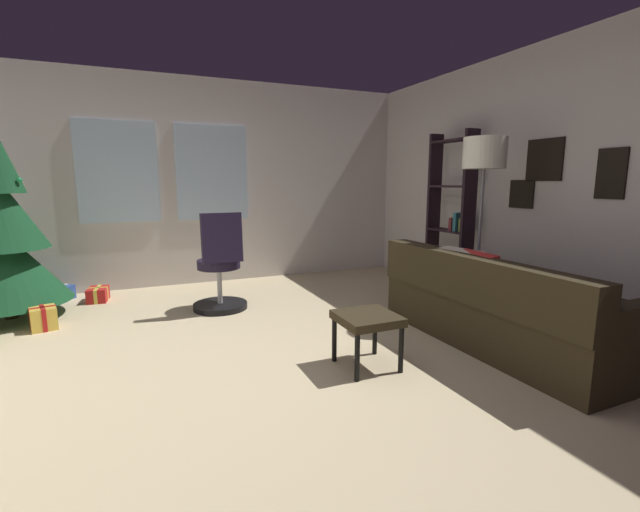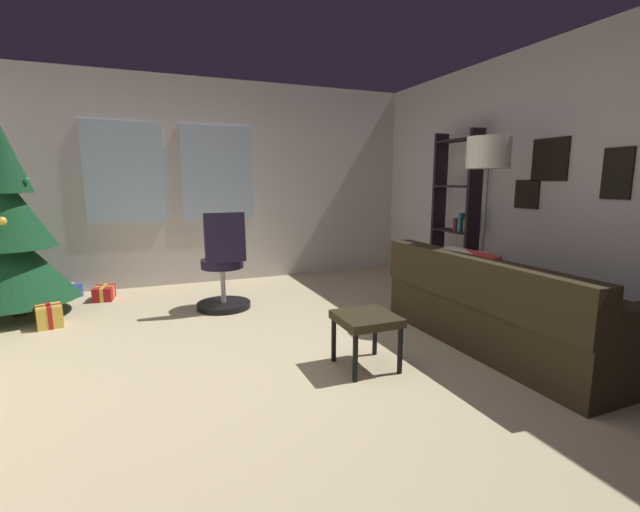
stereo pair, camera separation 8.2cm
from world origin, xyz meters
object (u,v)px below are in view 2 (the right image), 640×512
at_px(gift_box_red, 104,293).
at_px(office_chair, 224,272).
at_px(gift_box_blue, 65,292).
at_px(floor_lamp, 488,165).
at_px(footstool, 366,323).
at_px(gift_box_gold, 49,316).
at_px(bookshelf, 455,227).
at_px(couch, 526,316).
at_px(holiday_tree, 10,237).

distance_m(gift_box_red, office_chair, 1.54).
height_order(gift_box_red, gift_box_blue, gift_box_blue).
relative_size(gift_box_blue, floor_lamp, 0.22).
relative_size(footstool, gift_box_gold, 1.62).
xyz_separation_m(bookshelf, floor_lamp, (-0.41, -0.90, 0.67)).
distance_m(gift_box_red, gift_box_blue, 0.46).
bearing_deg(couch, footstool, 173.39).
relative_size(holiday_tree, office_chair, 2.32).
height_order(gift_box_red, floor_lamp, floor_lamp).
distance_m(couch, gift_box_blue, 4.79).
height_order(couch, floor_lamp, floor_lamp).
xyz_separation_m(couch, gift_box_gold, (-3.65, 2.02, -0.17)).
xyz_separation_m(gift_box_red, gift_box_blue, (-0.42, 0.18, 0.00)).
height_order(gift_box_gold, floor_lamp, floor_lamp).
bearing_deg(gift_box_blue, holiday_tree, -121.37).
relative_size(gift_box_gold, gift_box_blue, 0.67).
bearing_deg(bookshelf, footstool, -143.21).
bearing_deg(bookshelf, office_chair, 171.04).
distance_m(gift_box_red, floor_lamp, 4.28).
distance_m(couch, floor_lamp, 1.38).
xyz_separation_m(gift_box_blue, bookshelf, (4.22, -1.49, 0.73)).
height_order(couch, gift_box_gold, couch).
xyz_separation_m(footstool, gift_box_gold, (-2.30, 1.86, -0.23)).
xyz_separation_m(gift_box_gold, floor_lamp, (3.78, -1.36, 1.37)).
relative_size(footstool, office_chair, 0.41).
height_order(footstool, bookshelf, bookshelf).
height_order(gift_box_red, office_chair, office_chair).
xyz_separation_m(gift_box_gold, office_chair, (1.60, -0.04, 0.30)).
distance_m(gift_box_gold, bookshelf, 4.27).
height_order(gift_box_blue, bookshelf, bookshelf).
xyz_separation_m(couch, gift_box_blue, (-3.68, 3.05, -0.19)).
distance_m(footstool, holiday_tree, 3.59).
xyz_separation_m(couch, bookshelf, (0.54, 1.57, 0.54)).
relative_size(bookshelf, floor_lamp, 1.09).
height_order(holiday_tree, office_chair, holiday_tree).
xyz_separation_m(office_chair, floor_lamp, (2.18, -1.31, 1.07)).
distance_m(gift_box_gold, gift_box_blue, 1.03).
height_order(holiday_tree, gift_box_gold, holiday_tree).
xyz_separation_m(couch, floor_lamp, (0.13, 0.66, 1.20)).
bearing_deg(holiday_tree, office_chair, -15.74).
height_order(holiday_tree, floor_lamp, holiday_tree).
relative_size(couch, bookshelf, 1.12).
distance_m(footstool, gift_box_gold, 2.97).
bearing_deg(couch, gift_box_red, 138.66).
bearing_deg(gift_box_blue, bookshelf, -19.38).
bearing_deg(gift_box_gold, office_chair, -1.55).
height_order(office_chair, bookshelf, bookshelf).
height_order(footstool, office_chair, office_chair).
relative_size(gift_box_gold, office_chair, 0.25).
height_order(bookshelf, floor_lamp, bookshelf).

